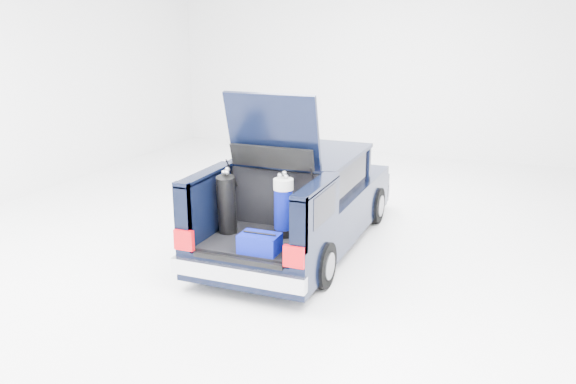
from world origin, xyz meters
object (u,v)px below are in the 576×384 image
at_px(red_suitcase, 306,216).
at_px(blue_golf_bag, 283,207).
at_px(black_golf_bag, 227,205).
at_px(blue_duffel, 260,243).
at_px(car, 303,201).

relative_size(red_suitcase, blue_golf_bag, 0.63).
distance_m(black_golf_bag, blue_golf_bag, 0.76).
height_order(black_golf_bag, blue_duffel, black_golf_bag).
distance_m(black_golf_bag, blue_duffel, 0.87).
xyz_separation_m(black_golf_bag, blue_duffel, (0.68, -0.46, -0.29)).
height_order(car, blue_golf_bag, car).
distance_m(car, red_suitcase, 1.31).
bearing_deg(black_golf_bag, blue_golf_bag, 0.17).
xyz_separation_m(car, blue_duffel, (0.18, -2.01, 0.05)).
xyz_separation_m(black_golf_bag, blue_golf_bag, (0.73, 0.20, -0.01)).
height_order(black_golf_bag, blue_golf_bag, black_golf_bag).
relative_size(black_golf_bag, blue_duffel, 1.81).
xyz_separation_m(red_suitcase, blue_golf_bag, (-0.27, -0.15, 0.14)).
bearing_deg(car, blue_duffel, -84.74).
bearing_deg(red_suitcase, car, 90.14).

